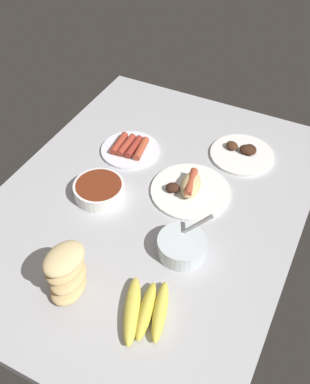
# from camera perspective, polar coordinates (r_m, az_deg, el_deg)

# --- Properties ---
(ground_plane) EXTENTS (1.20, 0.90, 0.03)m
(ground_plane) POSITION_cam_1_polar(r_m,az_deg,el_deg) (1.36, -0.76, -1.53)
(ground_plane) COLOR #B2B2B7
(plate_sausages) EXTENTS (0.20, 0.20, 0.03)m
(plate_sausages) POSITION_cam_1_polar(r_m,az_deg,el_deg) (1.52, -3.25, 5.68)
(plate_sausages) COLOR white
(plate_sausages) RESTS_ON ground_plane
(bread_stack) EXTENTS (0.14, 0.11, 0.14)m
(bread_stack) POSITION_cam_1_polar(r_m,az_deg,el_deg) (1.11, -11.43, -10.12)
(bread_stack) COLOR #DBB77A
(bread_stack) RESTS_ON ground_plane
(bowl_chili) EXTENTS (0.16, 0.16, 0.04)m
(bowl_chili) POSITION_cam_1_polar(r_m,az_deg,el_deg) (1.36, -7.27, 0.35)
(bowl_chili) COLOR white
(bowl_chili) RESTS_ON ground_plane
(bowl_coleslaw) EXTENTS (0.13, 0.14, 0.15)m
(bowl_coleslaw) POSITION_cam_1_polar(r_m,az_deg,el_deg) (1.20, 3.51, -6.94)
(bowl_coleslaw) COLOR silver
(bowl_coleslaw) RESTS_ON ground_plane
(banana_bunch) EXTENTS (0.21, 0.16, 0.04)m
(banana_bunch) POSITION_cam_1_polar(r_m,az_deg,el_deg) (1.10, -1.33, -15.12)
(banana_bunch) COLOR #E5D14C
(banana_bunch) RESTS_ON ground_plane
(plate_hotdog_assembled) EXTENTS (0.25, 0.25, 0.06)m
(plate_hotdog_assembled) POSITION_cam_1_polar(r_m,az_deg,el_deg) (1.37, 4.54, 0.46)
(plate_hotdog_assembled) COLOR white
(plate_hotdog_assembled) RESTS_ON ground_plane
(plate_grilled_meat) EXTENTS (0.22, 0.22, 0.04)m
(plate_grilled_meat) POSITION_cam_1_polar(r_m,az_deg,el_deg) (1.53, 11.26, 4.97)
(plate_grilled_meat) COLOR white
(plate_grilled_meat) RESTS_ON ground_plane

